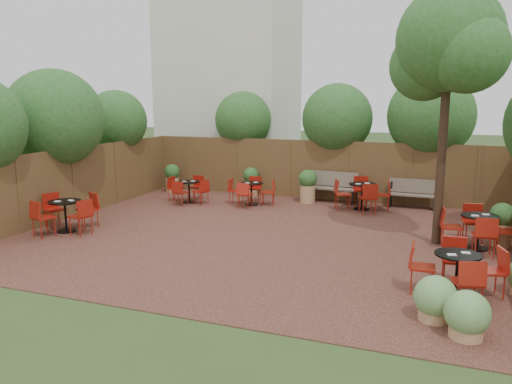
% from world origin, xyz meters
% --- Properties ---
extents(ground, '(80.00, 80.00, 0.00)m').
position_xyz_m(ground, '(0.00, 0.00, 0.00)').
color(ground, '#354F23').
rests_on(ground, ground).
extents(courtyard_paving, '(12.00, 10.00, 0.02)m').
position_xyz_m(courtyard_paving, '(0.00, 0.00, 0.01)').
color(courtyard_paving, '#361B16').
rests_on(courtyard_paving, ground).
extents(fence_back, '(12.00, 0.08, 2.00)m').
position_xyz_m(fence_back, '(0.00, 5.00, 1.00)').
color(fence_back, brown).
rests_on(fence_back, ground).
extents(fence_left, '(0.08, 10.00, 2.00)m').
position_xyz_m(fence_left, '(-6.00, 0.00, 1.00)').
color(fence_left, brown).
rests_on(fence_left, ground).
extents(neighbour_building, '(5.00, 4.00, 8.00)m').
position_xyz_m(neighbour_building, '(-4.50, 8.00, 4.00)').
color(neighbour_building, beige).
rests_on(neighbour_building, ground).
extents(overhang_foliage, '(15.89, 10.92, 2.79)m').
position_xyz_m(overhang_foliage, '(-1.06, 2.55, 2.77)').
color(overhang_foliage, '#23541B').
rests_on(overhang_foliage, ground).
extents(courtyard_tree, '(2.57, 2.47, 5.83)m').
position_xyz_m(courtyard_tree, '(3.92, 0.73, 4.48)').
color(courtyard_tree, black).
rests_on(courtyard_tree, courtyard_paving).
extents(park_bench_left, '(1.65, 0.66, 1.00)m').
position_xyz_m(park_bench_left, '(0.62, 4.63, 0.53)').
color(park_bench_left, brown).
rests_on(park_bench_left, courtyard_paving).
extents(park_bench_right, '(1.46, 0.50, 0.89)m').
position_xyz_m(park_bench_right, '(3.14, 4.62, 0.48)').
color(park_bench_right, brown).
rests_on(park_bench_right, courtyard_paving).
extents(bistro_tables, '(11.51, 8.01, 0.93)m').
position_xyz_m(bistro_tables, '(0.24, 0.95, 0.47)').
color(bistro_tables, black).
rests_on(bistro_tables, courtyard_paving).
extents(planters, '(11.14, 4.22, 1.09)m').
position_xyz_m(planters, '(-0.54, 3.60, 0.58)').
color(planters, '#AC8256').
rests_on(planters, courtyard_paving).
extents(low_shrubs, '(2.08, 2.69, 0.71)m').
position_xyz_m(low_shrubs, '(4.57, -3.39, 0.35)').
color(low_shrubs, '#AC8256').
rests_on(low_shrubs, courtyard_paving).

